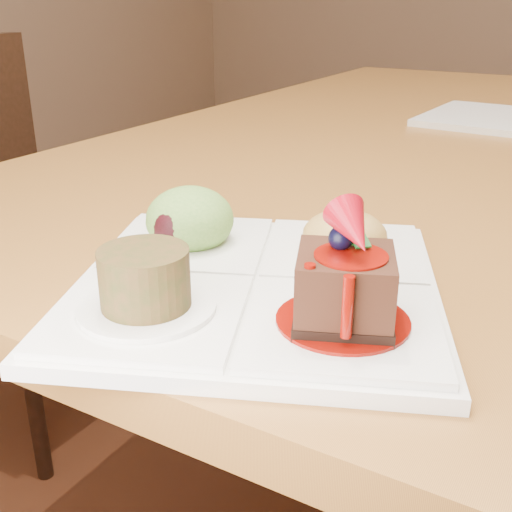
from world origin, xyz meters
The scene contains 4 objects.
ground centered at (0.00, 0.00, 0.00)m, with size 6.00×6.00×0.00m, color #5D2E1A.
dining_table centered at (0.00, 0.00, 0.68)m, with size 1.00×1.80×0.75m.
sampler_plate centered at (0.04, -0.75, 0.77)m, with size 0.38×0.38×0.11m.
second_plate centered at (0.07, 0.13, 0.76)m, with size 0.27×0.27×0.01m, color white.
Camera 1 is at (0.28, -1.16, 0.98)m, focal length 45.00 mm.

